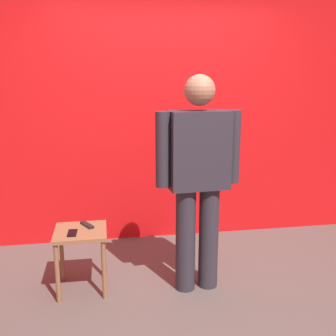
# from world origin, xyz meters

# --- Properties ---
(ground_plane) EXTENTS (12.00, 12.00, 0.00)m
(ground_plane) POSITION_xyz_m (0.00, 0.00, 0.00)
(ground_plane) COLOR #59544F
(back_wall_red) EXTENTS (4.88, 0.12, 2.90)m
(back_wall_red) POSITION_xyz_m (0.00, 1.55, 1.45)
(back_wall_red) COLOR red
(back_wall_red) RESTS_ON ground_plane
(standing_person) EXTENTS (0.70, 0.27, 1.75)m
(standing_person) POSITION_xyz_m (0.07, 0.35, 0.98)
(standing_person) COLOR #2D2D38
(standing_person) RESTS_ON ground_plane
(side_table) EXTENTS (0.42, 0.42, 0.52)m
(side_table) POSITION_xyz_m (-0.88, 0.47, 0.42)
(side_table) COLOR olive
(side_table) RESTS_ON ground_plane
(cell_phone) EXTENTS (0.08, 0.15, 0.01)m
(cell_phone) POSITION_xyz_m (-0.93, 0.40, 0.53)
(cell_phone) COLOR black
(cell_phone) RESTS_ON side_table
(tv_remote) EXTENTS (0.12, 0.17, 0.02)m
(tv_remote) POSITION_xyz_m (-0.83, 0.55, 0.53)
(tv_remote) COLOR black
(tv_remote) RESTS_ON side_table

